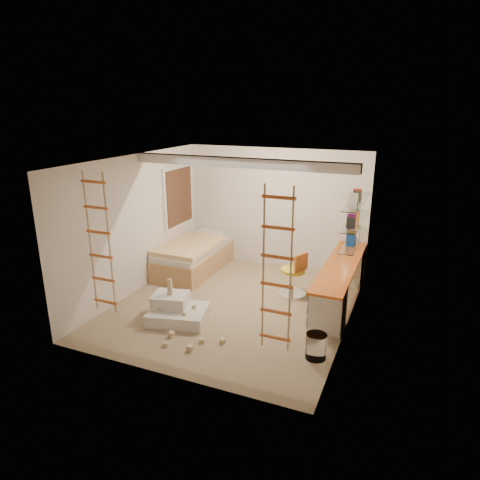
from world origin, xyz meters
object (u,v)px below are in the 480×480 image
at_px(bed, 194,256).
at_px(play_platform, 176,310).
at_px(desk, 340,282).
at_px(swivel_chair, 294,280).

bearing_deg(bed, play_platform, -68.87).
bearing_deg(desk, play_platform, -144.48).
bearing_deg(swivel_chair, bed, 170.04).
xyz_separation_m(desk, swivel_chair, (-0.84, -0.05, -0.08)).
bearing_deg(desk, bed, 173.51).
height_order(desk, bed, desk).
xyz_separation_m(bed, swivel_chair, (2.35, -0.41, -0.01)).
xyz_separation_m(desk, play_platform, (-2.40, -1.71, -0.24)).
distance_m(desk, bed, 3.22).
relative_size(desk, bed, 1.40).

